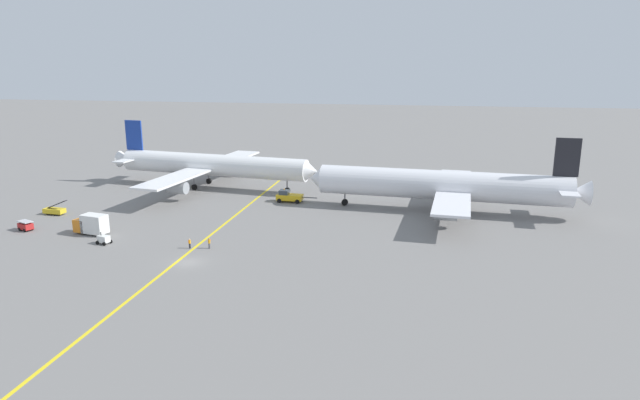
# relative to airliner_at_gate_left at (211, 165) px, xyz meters

# --- Properties ---
(ground_plane) EXTENTS (600.00, 600.00, 0.00)m
(ground_plane) POSITION_rel_airliner_at_gate_left_xyz_m (14.92, -47.73, -5.27)
(ground_plane) COLOR slate
(taxiway_stripe) EXTENTS (1.23, 120.00, 0.01)m
(taxiway_stripe) POSITION_rel_airliner_at_gate_left_xyz_m (13.18, -37.73, -5.27)
(taxiway_stripe) COLOR yellow
(taxiway_stripe) RESTS_ON ground
(airliner_at_gate_left) EXTENTS (51.17, 48.50, 15.01)m
(airliner_at_gate_left) POSITION_rel_airliner_at_gate_left_xyz_m (0.00, 0.00, 0.00)
(airliner_at_gate_left) COLOR white
(airliner_at_gate_left) RESTS_ON ground
(airliner_being_pushed) EXTENTS (53.61, 39.65, 15.32)m
(airliner_being_pushed) POSITION_rel_airliner_at_gate_left_xyz_m (52.39, -11.79, -0.03)
(airliner_being_pushed) COLOR silver
(airliner_being_pushed) RESTS_ON ground
(pushback_tug) EXTENTS (8.60, 2.92, 2.80)m
(pushback_tug) POSITION_rel_airliner_at_gate_left_xyz_m (20.88, -9.82, -4.10)
(pushback_tug) COLOR gold
(pushback_tug) RESTS_ON ground
(gse_belt_loader_portside) EXTENTS (4.98, 2.01, 3.02)m
(gse_belt_loader_portside) POSITION_rel_airliner_at_gate_left_xyz_m (-21.28, -27.82, -4.45)
(gse_belt_loader_portside) COLOR gold
(gse_belt_loader_portside) RESTS_ON ground
(gse_catering_truck_tall) EXTENTS (6.18, 3.41, 3.50)m
(gse_catering_truck_tall) POSITION_rel_airliner_at_gate_left_xyz_m (-7.02, -37.80, -3.52)
(gse_catering_truck_tall) COLOR orange
(gse_catering_truck_tall) RESTS_ON ground
(gse_baggage_cart_trailing) EXTENTS (3.12, 2.46, 1.71)m
(gse_baggage_cart_trailing) POSITION_rel_airliner_at_gate_left_xyz_m (-19.63, -38.09, -4.41)
(gse_baggage_cart_trailing) COLOR red
(gse_baggage_cart_trailing) RESTS_ON ground
(gse_gpu_cart_small) EXTENTS (2.45, 2.10, 1.90)m
(gse_gpu_cart_small) POSITION_rel_airliner_at_gate_left_xyz_m (-2.10, -42.24, -4.48)
(gse_gpu_cart_small) COLOR silver
(gse_gpu_cart_small) RESTS_ON ground
(ground_crew_marshaller_foreground) EXTENTS (0.36, 0.50, 1.60)m
(ground_crew_marshaller_foreground) POSITION_rel_airliner_at_gate_left_xyz_m (12.53, -41.73, -4.44)
(ground_crew_marshaller_foreground) COLOR black
(ground_crew_marshaller_foreground) RESTS_ON ground
(ground_crew_wing_walker_right) EXTENTS (0.36, 0.49, 1.71)m
(ground_crew_wing_walker_right) POSITION_rel_airliner_at_gate_left_xyz_m (15.61, -41.22, -4.38)
(ground_crew_wing_walker_right) COLOR #4C4C51
(ground_crew_wing_walker_right) RESTS_ON ground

